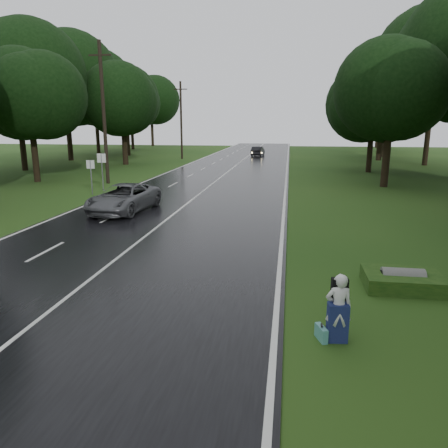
{
  "coord_description": "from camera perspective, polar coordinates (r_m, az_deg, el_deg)",
  "views": [
    {
      "loc": [
        5.98,
        -12.08,
        4.77
      ],
      "look_at": [
        3.67,
        3.05,
        1.1
      ],
      "focal_mm": 33.83,
      "sensor_mm": 36.0,
      "label": 1
    }
  ],
  "objects": [
    {
      "name": "suitcase",
      "position": [
        10.05,
        13.0,
        -14.18
      ],
      "size": [
        0.28,
        0.48,
        0.33
      ],
      "primitive_type": "cube",
      "rotation": [
        0.0,
        0.0,
        0.35
      ],
      "color": "teal",
      "rests_on": "ground"
    },
    {
      "name": "utility_pole_mid",
      "position": [
        35.71,
        -15.38,
        5.33
      ],
      "size": [
        1.8,
        0.28,
        10.88
      ],
      "primitive_type": null,
      "color": "black",
      "rests_on": "ground"
    },
    {
      "name": "road_sign_a",
      "position": [
        30.21,
        -17.33,
        3.79
      ],
      "size": [
        0.56,
        0.1,
        2.35
      ],
      "primitive_type": null,
      "color": "white",
      "rests_on": "ground"
    },
    {
      "name": "road",
      "position": [
        32.97,
        -1.84,
        5.2
      ],
      "size": [
        12.0,
        140.0,
        0.04
      ],
      "primitive_type": "cube",
      "color": "black",
      "rests_on": "ground"
    },
    {
      "name": "ground",
      "position": [
        14.3,
        -16.72,
        -6.61
      ],
      "size": [
        160.0,
        160.0,
        0.0
      ],
      "primitive_type": "plane",
      "color": "#274715",
      "rests_on": "ground"
    },
    {
      "name": "tree_right_d",
      "position": [
        34.79,
        20.76,
        4.74
      ],
      "size": [
        8.26,
        8.26,
        12.91
      ],
      "primitive_type": null,
      "color": "black",
      "rests_on": "ground"
    },
    {
      "name": "tree_right_f",
      "position": [
        59.51,
        20.12,
        8.08
      ],
      "size": [
        8.42,
        8.42,
        13.16
      ],
      "primitive_type": null,
      "color": "black",
      "rests_on": "ground"
    },
    {
      "name": "lane_center",
      "position": [
        32.97,
        -1.84,
        5.24
      ],
      "size": [
        0.12,
        140.0,
        0.01
      ],
      "primitive_type": "cube",
      "color": "silver",
      "rests_on": "road"
    },
    {
      "name": "road_sign_b",
      "position": [
        31.77,
        -15.96,
        4.33
      ],
      "size": [
        0.64,
        0.1,
        2.67
      ],
      "primitive_type": null,
      "color": "white",
      "rests_on": "ground"
    },
    {
      "name": "grey_car",
      "position": [
        23.71,
        -13.38,
        3.44
      ],
      "size": [
        2.99,
        5.57,
        1.49
      ],
      "primitive_type": "imported",
      "rotation": [
        0.0,
        0.0,
        6.18
      ],
      "color": "#4F5154",
      "rests_on": "road"
    },
    {
      "name": "hitchhiker",
      "position": [
        9.87,
        15.18,
        -11.15
      ],
      "size": [
        0.62,
        0.57,
        1.59
      ],
      "color": "silver",
      "rests_on": "ground"
    },
    {
      "name": "tree_left_e",
      "position": [
        51.64,
        -13.12,
        7.84
      ],
      "size": [
        8.22,
        8.22,
        12.85
      ],
      "primitive_type": null,
      "color": "black",
      "rests_on": "ground"
    },
    {
      "name": "utility_pole_far",
      "position": [
        58.63,
        -5.69,
        8.76
      ],
      "size": [
        1.8,
        0.28,
        10.12
      ],
      "primitive_type": null,
      "color": "black",
      "rests_on": "ground"
    },
    {
      "name": "tree_left_d",
      "position": [
        38.62,
        -23.87,
        5.25
      ],
      "size": [
        8.16,
        8.16,
        12.76
      ],
      "primitive_type": null,
      "color": "black",
      "rests_on": "ground"
    },
    {
      "name": "culvert",
      "position": [
        13.76,
        22.86,
        -7.92
      ],
      "size": [
        1.21,
        0.6,
        0.6
      ],
      "primitive_type": "cylinder",
      "rotation": [
        0.0,
        1.57,
        0.0
      ],
      "color": "slate",
      "rests_on": "ground"
    },
    {
      "name": "tree_left_f",
      "position": [
        65.9,
        -12.74,
        9.02
      ],
      "size": [
        8.83,
        8.83,
        13.79
      ],
      "primitive_type": null,
      "color": "black",
      "rests_on": "ground"
    },
    {
      "name": "tree_right_e",
      "position": [
        44.79,
        18.9,
        6.66
      ],
      "size": [
        7.21,
        7.21,
        11.26
      ],
      "primitive_type": null,
      "color": "black",
      "rests_on": "ground"
    },
    {
      "name": "far_car",
      "position": [
        63.05,
        4.6,
        9.78
      ],
      "size": [
        1.82,
        4.31,
        1.39
      ],
      "primitive_type": "imported",
      "rotation": [
        0.0,
        0.0,
        3.06
      ],
      "color": "black",
      "rests_on": "road"
    }
  ]
}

